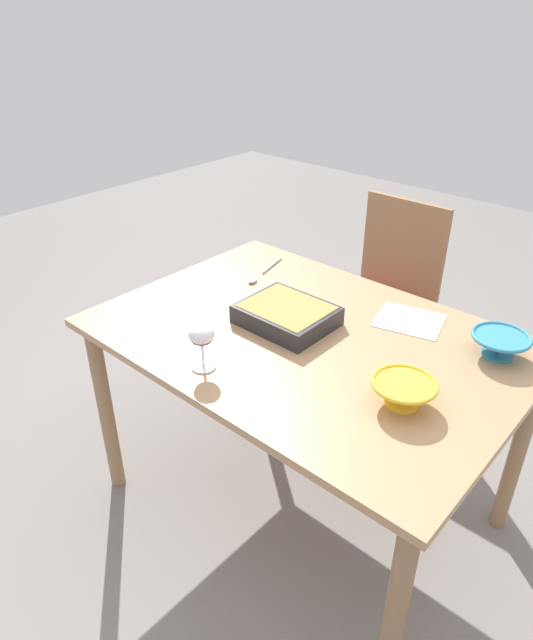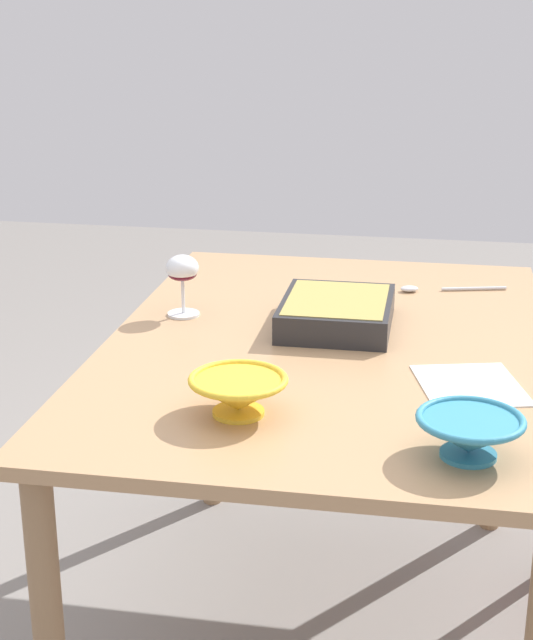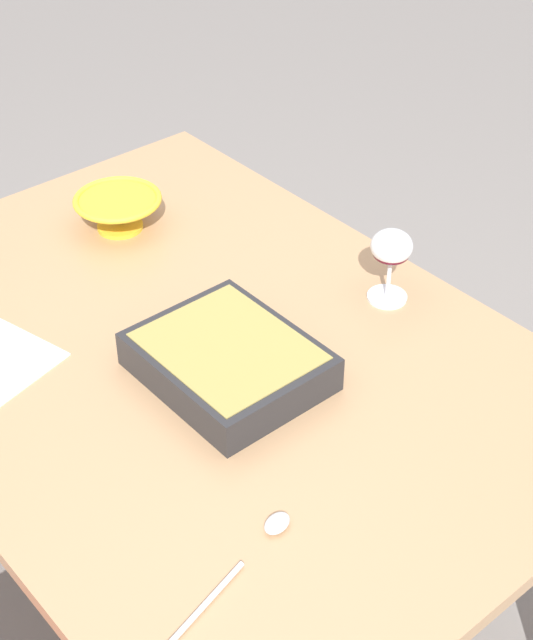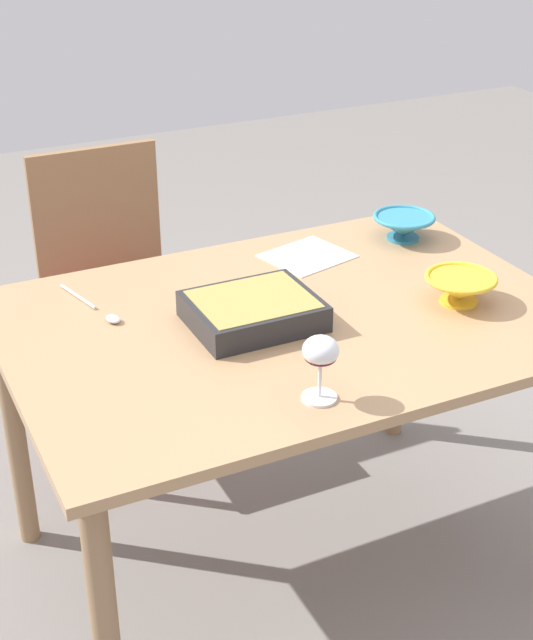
% 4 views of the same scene
% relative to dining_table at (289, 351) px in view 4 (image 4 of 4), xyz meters
% --- Properties ---
extents(ground_plane, '(8.00, 8.00, 0.00)m').
position_rel_dining_table_xyz_m(ground_plane, '(0.00, 0.00, -0.67)').
color(ground_plane, gray).
extents(dining_table, '(1.32, 0.93, 0.76)m').
position_rel_dining_table_xyz_m(dining_table, '(0.00, 0.00, 0.00)').
color(dining_table, tan).
rests_on(dining_table, ground_plane).
extents(chair, '(0.42, 0.43, 0.93)m').
position_rel_dining_table_xyz_m(chair, '(0.19, -0.83, -0.16)').
color(chair, '#B22D2D').
rests_on(chair, ground_plane).
extents(wine_glass, '(0.07, 0.07, 0.14)m').
position_rel_dining_table_xyz_m(wine_glass, '(0.11, 0.35, 0.19)').
color(wine_glass, white).
rests_on(wine_glass, dining_table).
extents(casserole_dish, '(0.29, 0.24, 0.06)m').
position_rel_dining_table_xyz_m(casserole_dish, '(0.09, -0.01, 0.13)').
color(casserole_dish, '#262628').
rests_on(casserole_dish, dining_table).
extents(mixing_bowl, '(0.17, 0.17, 0.07)m').
position_rel_dining_table_xyz_m(mixing_bowl, '(-0.40, 0.11, 0.13)').
color(mixing_bowl, yellow).
rests_on(mixing_bowl, dining_table).
extents(small_bowl, '(0.17, 0.17, 0.07)m').
position_rel_dining_table_xyz_m(small_bowl, '(-0.50, -0.28, 0.13)').
color(small_bowl, teal).
rests_on(small_bowl, dining_table).
extents(serving_spoon, '(0.08, 0.26, 0.01)m').
position_rel_dining_table_xyz_m(serving_spoon, '(0.40, -0.21, 0.10)').
color(serving_spoon, silver).
rests_on(serving_spoon, dining_table).
extents(napkin, '(0.25, 0.23, 0.00)m').
position_rel_dining_table_xyz_m(napkin, '(-0.20, -0.29, 0.09)').
color(napkin, white).
rests_on(napkin, dining_table).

